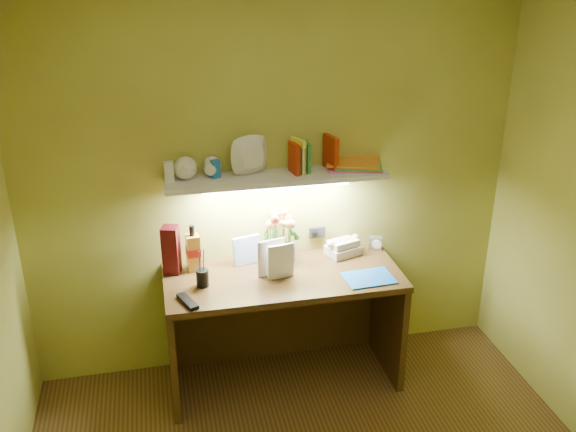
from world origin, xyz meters
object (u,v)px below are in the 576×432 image
object	(u,v)px
desk	(284,329)
whisky_bottle	(193,248)
desk_clock	(375,243)
flower_bouquet	(280,237)
telephone	(343,246)

from	to	relation	value
desk	whisky_bottle	distance (m)	0.75
desk	desk_clock	size ratio (longest dim) A/B	16.48
flower_bouquet	whisky_bottle	size ratio (longest dim) A/B	1.10
flower_bouquet	desk_clock	distance (m)	0.64
flower_bouquet	desk_clock	size ratio (longest dim) A/B	3.74
desk	telephone	bearing A→B (deg)	23.99
flower_bouquet	desk_clock	xyz separation A→B (m)	(0.63, 0.03, -0.12)
flower_bouquet	whisky_bottle	xyz separation A→B (m)	(-0.53, -0.01, -0.01)
telephone	desk_clock	size ratio (longest dim) A/B	2.29
telephone	flower_bouquet	bearing A→B (deg)	162.04
telephone	whisky_bottle	size ratio (longest dim) A/B	0.67
desk_clock	desk	bearing A→B (deg)	-141.16
telephone	desk_clock	bearing A→B (deg)	-10.36
flower_bouquet	desk	bearing A→B (deg)	-96.25
desk	telephone	world-z (taller)	telephone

